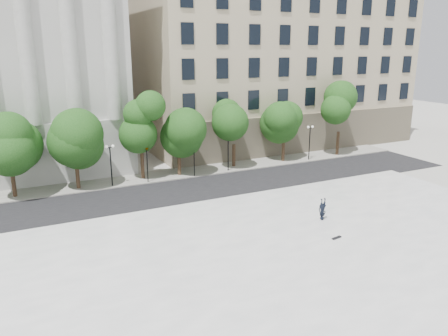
{
  "coord_description": "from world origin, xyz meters",
  "views": [
    {
      "loc": [
        -13.28,
        -17.91,
        12.88
      ],
      "look_at": [
        0.39,
        10.0,
        4.31
      ],
      "focal_mm": 35.0,
      "sensor_mm": 36.0,
      "label": 1
    }
  ],
  "objects": [
    {
      "name": "skateboard",
      "position": [
        5.51,
        3.13,
        0.49
      ],
      "size": [
        0.81,
        0.33,
        0.08
      ],
      "primitive_type": "cube",
      "rotation": [
        0.0,
        0.0,
        0.17
      ],
      "color": "black",
      "rests_on": "plaza"
    },
    {
      "name": "street_trees",
      "position": [
        -0.1,
        23.46,
        5.0
      ],
      "size": [
        47.16,
        4.71,
        7.64
      ],
      "color": "#382619",
      "rests_on": "ground"
    },
    {
      "name": "ground",
      "position": [
        0.0,
        0.0,
        0.0
      ],
      "size": [
        160.0,
        160.0,
        0.0
      ],
      "primitive_type": "plane",
      "color": "beige",
      "rests_on": "ground"
    },
    {
      "name": "far_sidewalk",
      "position": [
        0.0,
        24.0,
        0.06
      ],
      "size": [
        60.0,
        4.0,
        0.12
      ],
      "primitive_type": "cube",
      "color": "#A6A39A",
      "rests_on": "ground"
    },
    {
      "name": "plaza",
      "position": [
        0.0,
        3.0,
        0.23
      ],
      "size": [
        44.0,
        22.0,
        0.45
      ],
      "primitive_type": "cube",
      "color": "white",
      "rests_on": "ground"
    },
    {
      "name": "traffic_light_east",
      "position": [
        3.01,
        22.3,
        3.73
      ],
      "size": [
        1.05,
        1.84,
        4.23
      ],
      "color": "black",
      "rests_on": "ground"
    },
    {
      "name": "street",
      "position": [
        0.0,
        18.0,
        0.01
      ],
      "size": [
        60.0,
        8.0,
        0.02
      ],
      "primitive_type": "cube",
      "color": "black",
      "rests_on": "ground"
    },
    {
      "name": "building_east",
      "position": [
        20.0,
        38.91,
        11.14
      ],
      "size": [
        36.0,
        26.15,
        23.0
      ],
      "color": "tan",
      "rests_on": "ground"
    },
    {
      "name": "traffic_light_west",
      "position": [
        -1.93,
        22.3,
        3.72
      ],
      "size": [
        0.9,
        1.82,
        4.22
      ],
      "color": "black",
      "rests_on": "ground"
    },
    {
      "name": "person_lying",
      "position": [
        6.72,
        6.22,
        0.68
      ],
      "size": [
        0.75,
        1.72,
        0.46
      ],
      "primitive_type": "imported",
      "rotation": [
        -1.54,
        0.0,
        -0.09
      ],
      "color": "black",
      "rests_on": "plaza"
    },
    {
      "name": "lamp_posts",
      "position": [
        0.21,
        22.6,
        2.95
      ],
      "size": [
        37.08,
        0.28,
        4.45
      ],
      "color": "black",
      "rests_on": "ground"
    }
  ]
}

